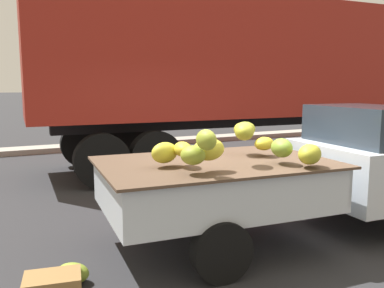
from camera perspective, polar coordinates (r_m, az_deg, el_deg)
The scene contains 6 objects.
ground at distance 5.60m, azimuth 9.27°, elevation -12.68°, with size 220.00×220.00×0.00m, color #28282B.
curb_strip at distance 13.22m, azimuth -12.52°, elevation -0.23°, with size 80.00×0.80×0.16m, color gray.
pickup_truck at distance 5.99m, azimuth 20.19°, elevation -2.91°, with size 4.97×2.15×1.70m.
semi_trailer at distance 10.84m, azimuth 11.03°, elevation 11.03°, with size 12.12×3.19×3.95m.
fallen_banana_bunch_near_tailgate at distance 4.50m, azimuth -16.30°, elevation -16.90°, with size 0.34×0.22×0.21m, color olive.
produce_crate at distance 4.27m, azimuth -18.86°, elevation -18.31°, with size 0.52×0.36×0.23m, color olive.
Camera 1 is at (-3.07, -4.24, 1.99)m, focal length 38.23 mm.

